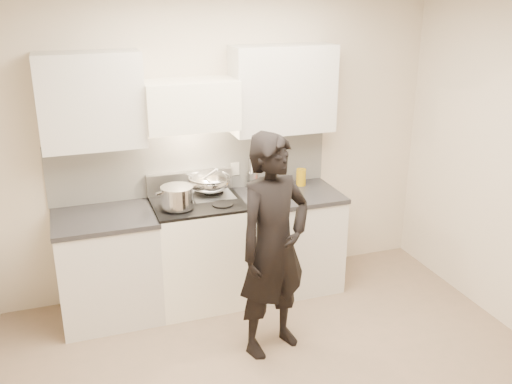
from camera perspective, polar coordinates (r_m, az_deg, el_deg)
room_shell at (r=3.76m, az=1.15°, el=3.36°), size 4.04×3.54×2.70m
stove at (r=5.05m, az=-5.70°, el=-5.93°), size 0.76×0.65×0.96m
counter_right at (r=5.29m, az=3.09°, el=-4.79°), size 0.92×0.67×0.92m
counter_left at (r=4.96m, az=-14.55°, el=-7.21°), size 0.82×0.67×0.92m
wok at (r=4.99m, az=-4.68°, el=1.03°), size 0.37×0.45×0.30m
stock_pot at (r=4.69m, az=-7.87°, el=-0.49°), size 0.37×0.33×0.18m
utensil_crock at (r=5.21m, az=-0.38°, el=1.33°), size 0.11×0.11×0.28m
spice_jar at (r=5.19m, az=0.78°, el=0.81°), size 0.05×0.05×0.10m
oil_glass at (r=5.30m, az=4.53°, el=1.49°), size 0.09×0.09×0.16m
person at (r=4.22m, az=1.77°, el=-5.46°), size 0.73×0.60×1.72m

